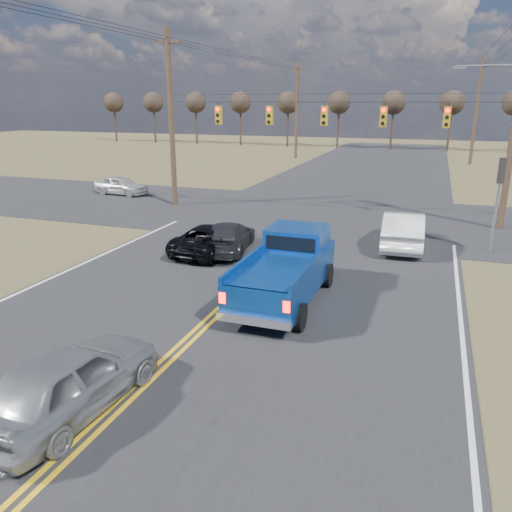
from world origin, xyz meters
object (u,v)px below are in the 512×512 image
(black_suv, at_px, (213,239))
(white_car_queue, at_px, (403,230))
(silver_suv, at_px, (70,379))
(cross_car_west, at_px, (121,185))
(pickup_truck, at_px, (286,270))
(dgrey_car_queue, at_px, (228,237))

(black_suv, distance_m, white_car_queue, 8.14)
(silver_suv, distance_m, cross_car_west, 25.23)
(black_suv, xyz_separation_m, cross_car_west, (-11.39, 10.30, 0.04))
(pickup_truck, distance_m, white_car_queue, 8.06)
(white_car_queue, height_order, cross_car_west, white_car_queue)
(pickup_truck, relative_size, silver_suv, 1.31)
(white_car_queue, xyz_separation_m, dgrey_car_queue, (-6.85, -3.06, -0.16))
(pickup_truck, distance_m, black_suv, 5.88)
(white_car_queue, distance_m, dgrey_car_queue, 7.51)
(pickup_truck, xyz_separation_m, black_suv, (-4.31, 3.97, -0.41))
(pickup_truck, distance_m, dgrey_car_queue, 5.83)
(pickup_truck, relative_size, dgrey_car_queue, 1.32)
(cross_car_west, bearing_deg, pickup_truck, -126.29)
(silver_suv, bearing_deg, white_car_queue, -107.22)
(silver_suv, relative_size, black_suv, 0.99)
(pickup_truck, xyz_separation_m, silver_suv, (-2.41, -7.17, -0.29))
(pickup_truck, xyz_separation_m, white_car_queue, (3.05, 7.46, -0.23))
(black_suv, bearing_deg, cross_car_west, -35.98)
(silver_suv, bearing_deg, dgrey_car_queue, -79.87)
(silver_suv, xyz_separation_m, dgrey_car_queue, (-1.40, 11.56, -0.11))
(silver_suv, height_order, black_suv, silver_suv)
(pickup_truck, height_order, black_suv, pickup_truck)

